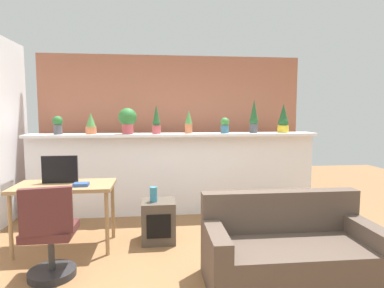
{
  "coord_description": "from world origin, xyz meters",
  "views": [
    {
      "loc": [
        -0.3,
        -2.9,
        1.57
      ],
      "look_at": [
        0.15,
        1.0,
        1.18
      ],
      "focal_mm": 30.33,
      "sensor_mm": 36.0,
      "label": 1
    }
  ],
  "objects_px": {
    "potted_plant_5": "(225,125)",
    "potted_plant_2": "(128,119)",
    "couch": "(289,253)",
    "potted_plant_7": "(283,120)",
    "potted_plant_4": "(189,122)",
    "vase_on_shelf": "(154,194)",
    "potted_plant_6": "(254,117)",
    "side_cube_shelf": "(159,221)",
    "book_on_desk": "(81,184)",
    "tv_monitor": "(60,169)",
    "potted_plant_1": "(91,124)",
    "potted_plant_3": "(156,121)",
    "desk": "(65,191)",
    "potted_plant_0": "(58,124)",
    "office_chair": "(50,240)"
  },
  "relations": [
    {
      "from": "potted_plant_4",
      "to": "book_on_desk",
      "type": "height_order",
      "value": "potted_plant_4"
    },
    {
      "from": "potted_plant_1",
      "to": "potted_plant_2",
      "type": "relative_size",
      "value": 0.82
    },
    {
      "from": "potted_plant_2",
      "to": "book_on_desk",
      "type": "xyz_separation_m",
      "value": [
        -0.42,
        -1.19,
        -0.7
      ]
    },
    {
      "from": "desk",
      "to": "tv_monitor",
      "type": "xyz_separation_m",
      "value": [
        -0.07,
        0.08,
        0.24
      ]
    },
    {
      "from": "potted_plant_3",
      "to": "potted_plant_6",
      "type": "bearing_deg",
      "value": 1.92
    },
    {
      "from": "potted_plant_0",
      "to": "vase_on_shelf",
      "type": "distance_m",
      "value": 1.88
    },
    {
      "from": "potted_plant_1",
      "to": "couch",
      "type": "distance_m",
      "value": 3.21
    },
    {
      "from": "side_cube_shelf",
      "to": "office_chair",
      "type": "bearing_deg",
      "value": -141.32
    },
    {
      "from": "potted_plant_2",
      "to": "tv_monitor",
      "type": "xyz_separation_m",
      "value": [
        -0.7,
        -0.99,
        -0.56
      ]
    },
    {
      "from": "couch",
      "to": "side_cube_shelf",
      "type": "bearing_deg",
      "value": 136.89
    },
    {
      "from": "potted_plant_0",
      "to": "potted_plant_2",
      "type": "relative_size",
      "value": 0.7
    },
    {
      "from": "couch",
      "to": "potted_plant_7",
      "type": "bearing_deg",
      "value": 69.95
    },
    {
      "from": "potted_plant_4",
      "to": "potted_plant_6",
      "type": "height_order",
      "value": "potted_plant_6"
    },
    {
      "from": "potted_plant_4",
      "to": "vase_on_shelf",
      "type": "xyz_separation_m",
      "value": [
        -0.53,
        -1.03,
        -0.84
      ]
    },
    {
      "from": "side_cube_shelf",
      "to": "couch",
      "type": "bearing_deg",
      "value": -43.11
    },
    {
      "from": "desk",
      "to": "vase_on_shelf",
      "type": "distance_m",
      "value": 1.01
    },
    {
      "from": "potted_plant_2",
      "to": "desk",
      "type": "xyz_separation_m",
      "value": [
        -0.63,
        -1.07,
        -0.8
      ]
    },
    {
      "from": "potted_plant_6",
      "to": "office_chair",
      "type": "relative_size",
      "value": 0.57
    },
    {
      "from": "desk",
      "to": "book_on_desk",
      "type": "height_order",
      "value": "book_on_desk"
    },
    {
      "from": "potted_plant_2",
      "to": "potted_plant_7",
      "type": "height_order",
      "value": "potted_plant_7"
    },
    {
      "from": "desk",
      "to": "book_on_desk",
      "type": "relative_size",
      "value": 6.83
    },
    {
      "from": "potted_plant_3",
      "to": "desk",
      "type": "bearing_deg",
      "value": -135.11
    },
    {
      "from": "potted_plant_0",
      "to": "potted_plant_7",
      "type": "xyz_separation_m",
      "value": [
        3.39,
        0.06,
        0.05
      ]
    },
    {
      "from": "potted_plant_6",
      "to": "tv_monitor",
      "type": "distance_m",
      "value": 2.87
    },
    {
      "from": "potted_plant_3",
      "to": "office_chair",
      "type": "distance_m",
      "value": 2.3
    },
    {
      "from": "potted_plant_5",
      "to": "potted_plant_6",
      "type": "height_order",
      "value": "potted_plant_6"
    },
    {
      "from": "side_cube_shelf",
      "to": "potted_plant_2",
      "type": "bearing_deg",
      "value": 113.39
    },
    {
      "from": "potted_plant_6",
      "to": "potted_plant_0",
      "type": "bearing_deg",
      "value": -179.28
    },
    {
      "from": "tv_monitor",
      "to": "book_on_desk",
      "type": "relative_size",
      "value": 2.48
    },
    {
      "from": "potted_plant_4",
      "to": "office_chair",
      "type": "distance_m",
      "value": 2.57
    },
    {
      "from": "book_on_desk",
      "to": "tv_monitor",
      "type": "bearing_deg",
      "value": 144.66
    },
    {
      "from": "potted_plant_3",
      "to": "potted_plant_5",
      "type": "distance_m",
      "value": 1.04
    },
    {
      "from": "potted_plant_4",
      "to": "potted_plant_7",
      "type": "distance_m",
      "value": 1.5
    },
    {
      "from": "side_cube_shelf",
      "to": "potted_plant_0",
      "type": "bearing_deg",
      "value": 145.23
    },
    {
      "from": "potted_plant_7",
      "to": "side_cube_shelf",
      "type": "bearing_deg",
      "value": -152.13
    },
    {
      "from": "tv_monitor",
      "to": "office_chair",
      "type": "relative_size",
      "value": 0.44
    },
    {
      "from": "potted_plant_6",
      "to": "potted_plant_7",
      "type": "relative_size",
      "value": 1.14
    },
    {
      "from": "potted_plant_0",
      "to": "potted_plant_7",
      "type": "height_order",
      "value": "potted_plant_7"
    },
    {
      "from": "vase_on_shelf",
      "to": "tv_monitor",
      "type": "bearing_deg",
      "value": 178.46
    },
    {
      "from": "side_cube_shelf",
      "to": "book_on_desk",
      "type": "xyz_separation_m",
      "value": [
        -0.85,
        -0.2,
        0.52
      ]
    },
    {
      "from": "potted_plant_1",
      "to": "book_on_desk",
      "type": "relative_size",
      "value": 1.94
    },
    {
      "from": "potted_plant_3",
      "to": "office_chair",
      "type": "xyz_separation_m",
      "value": [
        -1.0,
        -1.78,
        -1.04
      ]
    },
    {
      "from": "couch",
      "to": "potted_plant_5",
      "type": "bearing_deg",
      "value": 94.41
    },
    {
      "from": "potted_plant_2",
      "to": "potted_plant_7",
      "type": "xyz_separation_m",
      "value": [
        2.4,
        0.05,
        -0.02
      ]
    },
    {
      "from": "potted_plant_3",
      "to": "tv_monitor",
      "type": "height_order",
      "value": "potted_plant_3"
    },
    {
      "from": "potted_plant_2",
      "to": "potted_plant_5",
      "type": "bearing_deg",
      "value": -0.47
    },
    {
      "from": "tv_monitor",
      "to": "book_on_desk",
      "type": "bearing_deg",
      "value": -35.34
    },
    {
      "from": "potted_plant_3",
      "to": "potted_plant_4",
      "type": "xyz_separation_m",
      "value": [
        0.48,
        0.03,
        -0.01
      ]
    },
    {
      "from": "potted_plant_5",
      "to": "potted_plant_2",
      "type": "bearing_deg",
      "value": 179.53
    },
    {
      "from": "desk",
      "to": "office_chair",
      "type": "distance_m",
      "value": 0.78
    }
  ]
}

